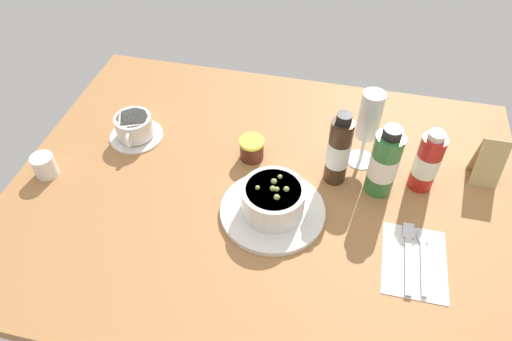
% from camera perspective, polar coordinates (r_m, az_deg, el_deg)
% --- Properties ---
extents(ground_plane, '(1.10, 0.84, 0.03)m').
position_cam_1_polar(ground_plane, '(1.03, 1.01, -2.74)').
color(ground_plane, '#9E6B3D').
extents(porridge_bowl, '(0.22, 0.22, 0.08)m').
position_cam_1_polar(porridge_bowl, '(0.95, 2.08, -3.88)').
color(porridge_bowl, silver).
rests_on(porridge_bowl, ground_plane).
extents(cutlery_setting, '(0.12, 0.17, 0.01)m').
position_cam_1_polar(cutlery_setting, '(0.95, 18.78, -10.15)').
color(cutlery_setting, silver).
rests_on(cutlery_setting, ground_plane).
extents(coffee_cup, '(0.13, 0.14, 0.06)m').
position_cam_1_polar(coffee_cup, '(1.16, -14.60, 5.06)').
color(coffee_cup, silver).
rests_on(coffee_cup, ground_plane).
extents(creamer_jug, '(0.05, 0.06, 0.06)m').
position_cam_1_polar(creamer_jug, '(1.13, -24.37, 0.60)').
color(creamer_jug, silver).
rests_on(creamer_jug, ground_plane).
extents(wine_glass, '(0.07, 0.07, 0.19)m').
position_cam_1_polar(wine_glass, '(1.03, 13.62, 6.08)').
color(wine_glass, white).
rests_on(wine_glass, ground_plane).
extents(jam_jar, '(0.06, 0.06, 0.05)m').
position_cam_1_polar(jam_jar, '(1.07, -0.52, 2.68)').
color(jam_jar, '#481F15').
rests_on(jam_jar, ground_plane).
extents(sauce_bottle_green, '(0.06, 0.06, 0.17)m').
position_cam_1_polar(sauce_bottle_green, '(1.00, 15.34, 0.88)').
color(sauce_bottle_green, '#337233').
rests_on(sauce_bottle_green, ground_plane).
extents(sauce_bottle_red, '(0.05, 0.05, 0.15)m').
position_cam_1_polar(sauce_bottle_red, '(1.04, 20.13, 0.94)').
color(sauce_bottle_red, '#B21E19').
rests_on(sauce_bottle_red, ground_plane).
extents(sauce_bottle_brown, '(0.05, 0.05, 0.18)m').
position_cam_1_polar(sauce_bottle_brown, '(1.00, 10.02, 2.36)').
color(sauce_bottle_brown, '#382314').
rests_on(sauce_bottle_brown, ground_plane).
extents(menu_card, '(0.06, 0.06, 0.11)m').
position_cam_1_polar(menu_card, '(1.12, 26.55, 1.15)').
color(menu_card, tan).
rests_on(menu_card, ground_plane).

